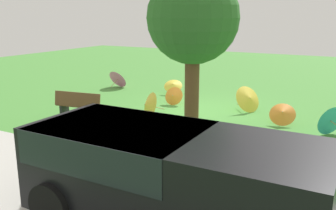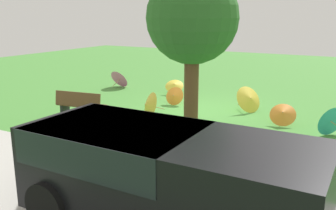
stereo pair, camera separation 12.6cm
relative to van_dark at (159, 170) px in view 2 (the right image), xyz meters
name	(u,v)px [view 2 (the right image)]	position (x,y,z in m)	size (l,w,h in m)	color
ground	(201,110)	(2.37, -6.91, -0.91)	(40.00, 40.00, 0.00)	#478C38
road_strip	(42,195)	(2.37, 0.23, -0.91)	(40.00, 4.48, 0.01)	#B2AFA8
van_dark	(159,170)	(0.00, 0.00, 0.00)	(4.61, 2.15, 1.53)	black
park_bench	(80,105)	(5.23, -4.01, -0.45)	(1.65, 0.71, 0.90)	brown
shade_tree	(192,20)	(1.36, -3.97, 2.20)	(2.31, 2.31, 4.32)	brown
parasol_teal_0	(329,120)	(-1.81, -6.10, -0.48)	(0.84, 0.86, 0.86)	tan
parasol_yellow_0	(250,99)	(0.85, -7.51, -0.46)	(1.03, 1.13, 0.90)	tan
parasol_orange_2	(174,96)	(3.57, -7.17, -0.58)	(0.70, 0.67, 0.67)	tan
parasol_yellow_1	(174,85)	(4.41, -8.74, -0.51)	(0.94, 0.90, 0.67)	tan
parasol_pink_1	(120,78)	(7.28, -8.94, -0.48)	(0.96, 0.90, 0.86)	tan
parasol_yellow_2	(148,105)	(3.40, -5.08, -0.46)	(0.97, 0.92, 0.89)	tan
parasol_orange_3	(283,114)	(-0.49, -6.46, -0.55)	(0.85, 0.75, 0.69)	tan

